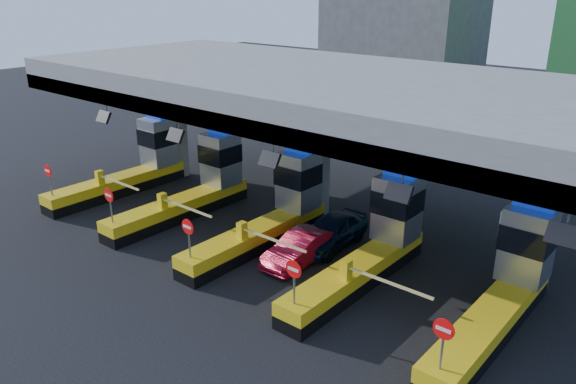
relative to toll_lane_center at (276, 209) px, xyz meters
The scene contains 9 objects.
ground 1.42m from the toll_lane_center, 90.42° to the right, with size 120.00×120.00×0.00m, color black.
toll_canopy 5.40m from the toll_lane_center, 90.02° to the left, with size 28.00×12.09×7.00m.
toll_lane_far_left 10.00m from the toll_lane_center, behind, with size 4.43×8.00×4.16m.
toll_lane_left 5.00m from the toll_lane_center, behind, with size 4.43×8.00×4.16m.
toll_lane_center is the anchor object (origin of this frame).
toll_lane_right 5.00m from the toll_lane_center, ahead, with size 4.43×8.00×4.16m.
toll_lane_far_right 10.00m from the toll_lane_center, ahead, with size 4.43×8.00×4.16m.
van 2.56m from the toll_lane_center, 21.68° to the left, with size 1.64×4.07×1.39m, color black.
red_car 2.56m from the toll_lane_center, 25.20° to the right, with size 1.31×3.76×1.24m, color maroon.
Camera 1 is at (14.77, -16.59, 10.66)m, focal length 35.00 mm.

